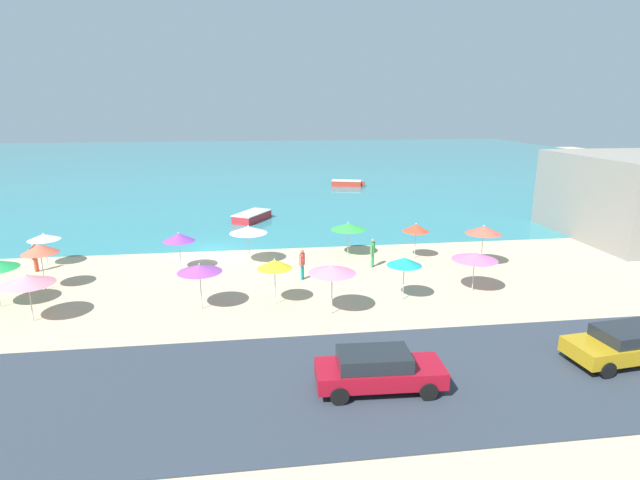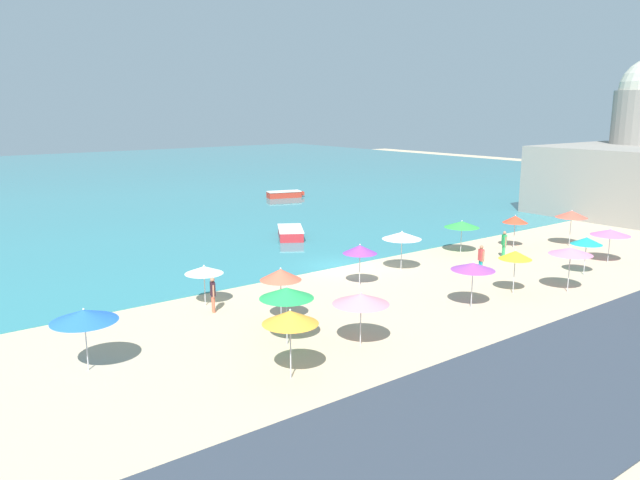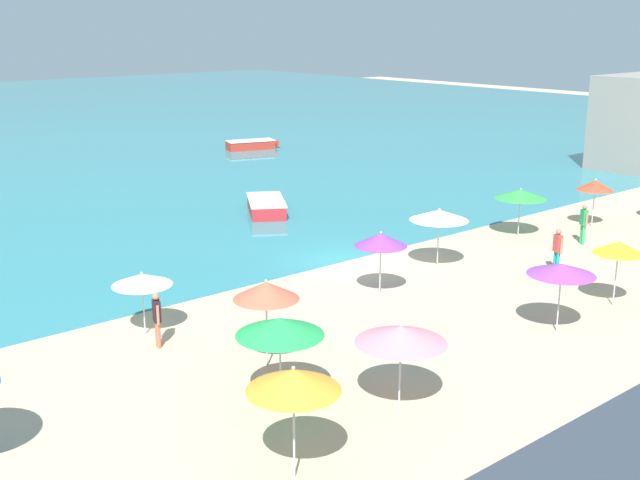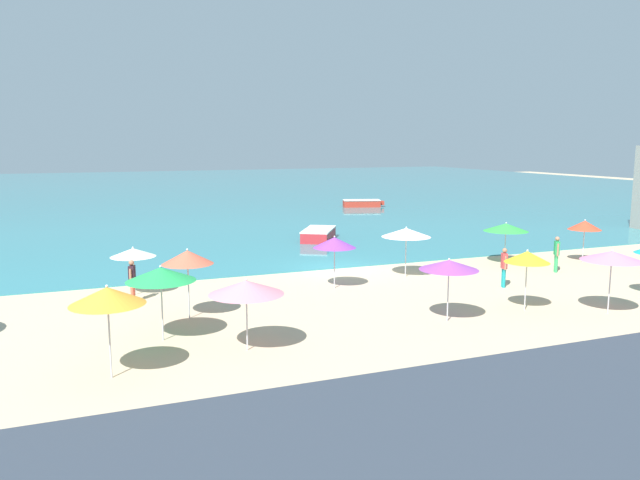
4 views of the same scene
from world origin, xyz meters
name	(u,v)px [view 4 (image 4 of 4)]	position (x,y,z in m)	size (l,w,h in m)	color
ground_plane	(335,269)	(0.00, 0.00, 0.00)	(160.00, 160.00, 0.00)	#C5AF8B
sea	(173,191)	(0.00, 55.00, 0.03)	(150.00, 110.00, 0.05)	teal
coastal_road	(614,402)	(0.00, -18.00, 0.03)	(80.00, 8.00, 0.06)	#303844
beach_umbrella_0	(506,227)	(9.04, -2.14, 1.99)	(2.36, 2.36, 2.27)	#B2B2B7
beach_umbrella_2	(406,232)	(2.47, -2.99, 2.19)	(2.38, 2.38, 2.47)	#B2B2B7
beach_umbrella_3	(107,296)	(-11.68, -11.48, 2.36)	(2.07, 2.07, 2.67)	#B2B2B7
beach_umbrella_4	(585,225)	(13.27, -3.37, 2.05)	(1.74, 1.74, 2.37)	#B2B2B7
beach_umbrella_5	(188,257)	(-8.60, -6.33, 2.32)	(1.91, 1.91, 2.65)	#B2B2B7
beach_umbrella_7	(612,256)	(6.44, -11.64, 2.25)	(2.28, 2.28, 2.51)	#B2B2B7
beach_umbrella_8	(449,265)	(0.16, -10.21, 2.10)	(2.17, 2.17, 2.36)	#B2B2B7
beach_umbrella_9	(161,274)	(-9.87, -8.64, 2.24)	(2.28, 2.28, 2.55)	#B2B2B7
beach_umbrella_10	(335,243)	(-1.68, -3.90, 2.08)	(1.92, 1.92, 2.39)	#B2B2B7
beach_umbrella_12	(527,257)	(3.80, -10.07, 2.12)	(1.73, 1.73, 2.42)	#B2B2B7
beach_umbrella_13	(133,253)	(-10.14, -1.83, 1.85)	(1.92, 1.92, 2.10)	#B2B2B7
beach_umbrella_14	(246,287)	(-7.53, -10.63, 2.04)	(2.38, 2.38, 2.33)	#B2B2B7
bather_0	(504,265)	(5.52, -6.56, 1.01)	(0.34, 0.53, 1.80)	teal
bather_1	(557,252)	(10.06, -4.85, 1.03)	(0.37, 0.51, 1.83)	#33A85A
bather_2	(132,278)	(-10.32, -3.02, 0.98)	(0.33, 0.54, 1.75)	#F65F43
skiff_nearshore	(362,203)	(14.41, 26.84, 0.41)	(4.19, 2.42, 0.71)	red
skiff_offshore	(319,234)	(2.69, 9.03, 0.42)	(3.54, 4.33, 0.74)	red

